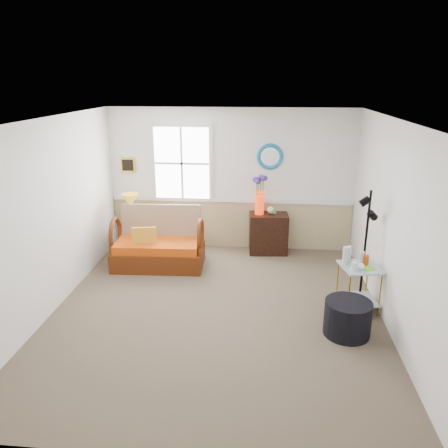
# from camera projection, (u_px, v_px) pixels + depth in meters

# --- Properties ---
(floor) EXTENTS (4.50, 5.00, 0.01)m
(floor) POSITION_uv_depth(u_px,v_px,m) (216.00, 311.00, 6.07)
(floor) COLOR brown
(floor) RESTS_ON ground
(ceiling) EXTENTS (4.50, 5.00, 0.01)m
(ceiling) POSITION_uv_depth(u_px,v_px,m) (215.00, 120.00, 5.24)
(ceiling) COLOR white
(ceiling) RESTS_ON walls
(walls) EXTENTS (4.51, 5.01, 2.60)m
(walls) POSITION_uv_depth(u_px,v_px,m) (216.00, 223.00, 5.65)
(walls) COLOR white
(walls) RESTS_ON floor
(wainscot) EXTENTS (4.46, 0.02, 0.90)m
(wainscot) POSITION_uv_depth(u_px,v_px,m) (231.00, 224.00, 8.27)
(wainscot) COLOR tan
(wainscot) RESTS_ON walls
(chair_rail) EXTENTS (4.46, 0.04, 0.06)m
(chair_rail) POSITION_uv_depth(u_px,v_px,m) (231.00, 200.00, 8.11)
(chair_rail) COLOR silver
(chair_rail) RESTS_ON walls
(window) EXTENTS (1.14, 0.06, 1.44)m
(window) POSITION_uv_depth(u_px,v_px,m) (182.00, 163.00, 7.97)
(window) COLOR white
(window) RESTS_ON walls
(picture) EXTENTS (0.28, 0.03, 0.28)m
(picture) POSITION_uv_depth(u_px,v_px,m) (128.00, 165.00, 8.09)
(picture) COLOR #BA9027
(picture) RESTS_ON walls
(mirror) EXTENTS (0.47, 0.07, 0.47)m
(mirror) POSITION_uv_depth(u_px,v_px,m) (270.00, 156.00, 7.79)
(mirror) COLOR #177FB8
(mirror) RESTS_ON walls
(loveseat) EXTENTS (1.55, 0.92, 0.99)m
(loveseat) POSITION_uv_depth(u_px,v_px,m) (158.00, 238.00, 7.41)
(loveseat) COLOR #5D240A
(loveseat) RESTS_ON floor
(throw_pillow) EXTENTS (0.41, 0.17, 0.40)m
(throw_pillow) POSITION_uv_depth(u_px,v_px,m) (144.00, 239.00, 7.28)
(throw_pillow) COLOR #D76A05
(throw_pillow) RESTS_ON loveseat
(lamp_stand) EXTENTS (0.40, 0.40, 0.56)m
(lamp_stand) POSITION_uv_depth(u_px,v_px,m) (132.00, 238.00, 8.05)
(lamp_stand) COLOR #351910
(lamp_stand) RESTS_ON floor
(table_lamp) EXTENTS (0.34, 0.34, 0.55)m
(table_lamp) POSITION_uv_depth(u_px,v_px,m) (131.00, 209.00, 7.91)
(table_lamp) COLOR gold
(table_lamp) RESTS_ON lamp_stand
(potted_plant) EXTENTS (0.36, 0.39, 0.29)m
(potted_plant) POSITION_uv_depth(u_px,v_px,m) (137.00, 216.00, 7.89)
(potted_plant) COLOR #3C6031
(potted_plant) RESTS_ON lamp_stand
(cabinet) EXTENTS (0.72, 0.50, 0.74)m
(cabinet) POSITION_uv_depth(u_px,v_px,m) (268.00, 233.00, 8.02)
(cabinet) COLOR #351910
(cabinet) RESTS_ON floor
(flower_vase) EXTENTS (0.27, 0.27, 0.71)m
(flower_vase) POSITION_uv_depth(u_px,v_px,m) (260.00, 195.00, 7.80)
(flower_vase) COLOR red
(flower_vase) RESTS_ON cabinet
(side_table) EXTENTS (0.60, 0.60, 0.65)m
(side_table) POSITION_uv_depth(u_px,v_px,m) (358.00, 288.00, 6.03)
(side_table) COLOR gold
(side_table) RESTS_ON floor
(tabletop_items) EXTENTS (0.58, 0.58, 0.25)m
(tabletop_items) POSITION_uv_depth(u_px,v_px,m) (358.00, 257.00, 5.92)
(tabletop_items) COLOR silver
(tabletop_items) RESTS_ON side_table
(floor_lamp) EXTENTS (0.27, 0.27, 1.66)m
(floor_lamp) POSITION_uv_depth(u_px,v_px,m) (365.00, 248.00, 6.08)
(floor_lamp) COLOR black
(floor_lamp) RESTS_ON floor
(ottoman) EXTENTS (0.59, 0.59, 0.45)m
(ottoman) POSITION_uv_depth(u_px,v_px,m) (347.00, 318.00, 5.46)
(ottoman) COLOR black
(ottoman) RESTS_ON floor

